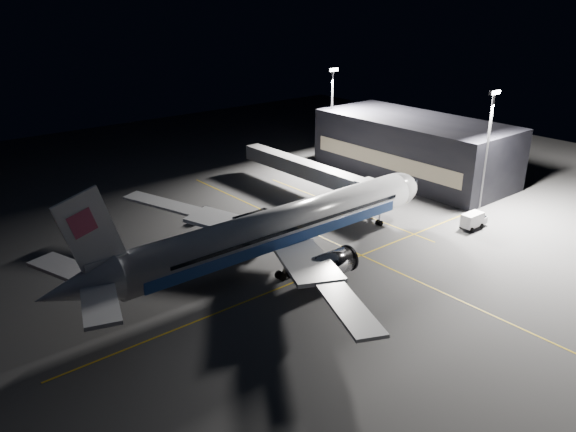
% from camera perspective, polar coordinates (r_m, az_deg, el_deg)
% --- Properties ---
extents(ground, '(200.00, 200.00, 0.00)m').
position_cam_1_polar(ground, '(79.86, -0.65, -4.56)').
color(ground, '#4C4C4F').
rests_on(ground, ground).
extents(guide_line_main, '(0.25, 80.00, 0.01)m').
position_cam_1_polar(guide_line_main, '(85.88, 4.55, -2.66)').
color(guide_line_main, gold).
rests_on(guide_line_main, ground).
extents(guide_line_cross, '(70.00, 0.25, 0.01)m').
position_cam_1_polar(guide_line_cross, '(75.78, 2.22, -6.10)').
color(guide_line_cross, gold).
rests_on(guide_line_cross, ground).
extents(guide_line_side, '(0.25, 40.00, 0.01)m').
position_cam_1_polar(guide_line_side, '(100.27, 5.54, 0.96)').
color(guide_line_side, gold).
rests_on(guide_line_side, ground).
extents(airliner, '(61.48, 54.22, 16.64)m').
position_cam_1_polar(airliner, '(77.09, -1.28, -1.34)').
color(airliner, silver).
rests_on(airliner, ground).
extents(terminal, '(18.12, 40.00, 12.00)m').
position_cam_1_polar(terminal, '(118.30, 12.59, 6.81)').
color(terminal, black).
rests_on(terminal, ground).
extents(jet_bridge, '(3.60, 34.40, 6.30)m').
position_cam_1_polar(jet_bridge, '(104.29, 2.51, 4.52)').
color(jet_bridge, '#B2B2B7').
rests_on(jet_bridge, ground).
extents(floodlight_mast_north, '(2.40, 0.68, 20.70)m').
position_cam_1_polar(floodlight_mast_north, '(124.27, 4.49, 10.98)').
color(floodlight_mast_north, '#59595E').
rests_on(floodlight_mast_north, ground).
extents(floodlight_mast_south, '(2.40, 0.67, 20.70)m').
position_cam_1_polar(floodlight_mast_south, '(101.09, 19.68, 7.30)').
color(floodlight_mast_south, '#59595E').
rests_on(floodlight_mast_south, ground).
extents(service_truck, '(5.04, 2.31, 2.56)m').
position_cam_1_polar(service_truck, '(95.25, 18.35, -0.35)').
color(service_truck, silver).
rests_on(service_truck, ground).
extents(baggage_tug, '(3.13, 2.73, 1.97)m').
position_cam_1_polar(baggage_tug, '(95.37, -8.31, 0.30)').
color(baggage_tug, black).
rests_on(baggage_tug, ground).
extents(safety_cone_a, '(0.43, 0.43, 0.64)m').
position_cam_1_polar(safety_cone_a, '(87.86, -8.75, -2.05)').
color(safety_cone_a, '#FF5F0A').
rests_on(safety_cone_a, ground).
extents(safety_cone_b, '(0.40, 0.40, 0.61)m').
position_cam_1_polar(safety_cone_b, '(87.94, -1.06, -1.78)').
color(safety_cone_b, '#FF5F0A').
rests_on(safety_cone_b, ground).
extents(safety_cone_c, '(0.44, 0.44, 0.65)m').
position_cam_1_polar(safety_cone_c, '(83.19, -5.23, -3.28)').
color(safety_cone_c, '#FF5F0A').
rests_on(safety_cone_c, ground).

